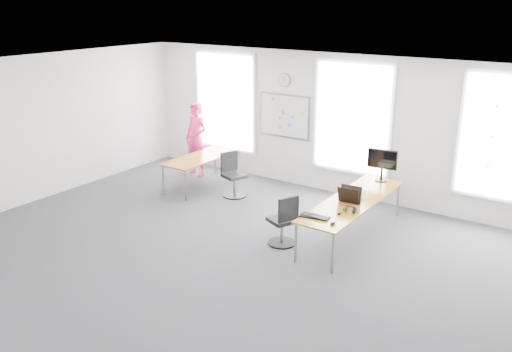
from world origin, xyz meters
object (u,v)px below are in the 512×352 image
Objects in this scene: chair_left at (233,177)px; headphones at (350,209)px; chair_right at (284,223)px; desk_left at (201,159)px; keyboard at (315,217)px; monitor at (382,162)px; desk_right at (353,202)px; person at (196,139)px.

chair_left is 3.42m from headphones.
headphones is (1.03, 0.39, 0.36)m from chair_right.
chair_left is (0.93, -0.07, -0.22)m from desk_left.
keyboard is 2.35m from monitor.
desk_right is 6.05× the size of keyboard.
headphones is at bearing -70.50° from desk_right.
desk_left is at bearing -177.20° from monitor.
headphones is (4.80, -1.78, -0.12)m from person.
desk_right is at bearing -8.67° from desk_left.
headphones is at bearing -12.26° from person.
monitor is at bearing -176.41° from chair_right.
desk_left is 3.96× the size of keyboard.
keyboard is at bearing -19.25° from person.
desk_left is 3.03× the size of monitor.
person is 3.65× the size of keyboard.
desk_right is at bearing 68.95° from keyboard.
headphones reaches higher than desk_right.
headphones is (4.16, -1.17, 0.13)m from desk_left.
desk_left is at bearing -35.30° from person.
monitor is (0.83, 2.19, 0.69)m from chair_right.
chair_right is at bearing 157.37° from keyboard.
person is at bearing 136.60° from desk_left.
desk_right is 3.08m from chair_left.
chair_right is 1.16m from headphones.
person reaches higher than keyboard.
headphones is at bearing 135.07° from chair_right.
chair_right is at bearing -167.37° from headphones.
person is 8.78× the size of headphones.
chair_right is at bearing -103.58° from chair_left.
chair_left reaches higher than chair_right.
desk_right is 1.31m from monitor.
chair_left is 3.18m from monitor.
monitor is at bearing -56.34° from chair_left.
chair_right is at bearing -21.80° from person.
desk_left is at bearing 106.13° from chair_left.
person is at bearing 174.05° from monitor.
monitor is (4.61, 0.03, 0.21)m from person.
desk_right is 1.53× the size of desk_left.
monitor reaches higher than desk_right.
desk_right is 4.00m from desk_left.
chair_left is 3.29m from keyboard.
desk_left is 4.32m from headphones.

